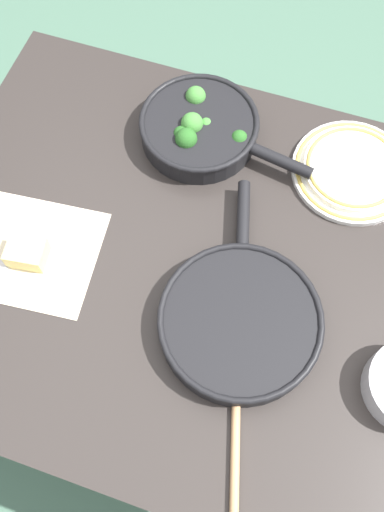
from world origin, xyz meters
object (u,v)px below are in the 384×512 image
Objects in this scene: cheese_block at (27,253)px; wooden_spoon at (236,414)px; skillet_broccoli at (200,128)px; dinner_plate_stack at (353,170)px; skillet_eggs at (240,321)px.

wooden_spoon is at bearing 161.27° from cheese_block.
skillet_broccoli is 1.51× the size of dinner_plate_stack.
dinner_plate_stack is (-0.54, -0.38, -0.01)m from cheese_block.
skillet_broccoli reaches higher than wooden_spoon.
skillet_broccoli reaches higher than dinner_plate_stack.
skillet_broccoli is 4.73× the size of cheese_block.
skillet_eggs is at bearing -1.02° from wooden_spoon.
skillet_broccoli is 0.32m from dinner_plate_stack.
wooden_spoon is 0.54m from dinner_plate_stack.
wooden_spoon is (-0.04, 0.15, -0.02)m from skillet_eggs.
dinner_plate_stack is at bearing -24.65° from wooden_spoon.
dinner_plate_stack is at bearing -144.82° from cheese_block.
cheese_block is at bearing 35.18° from dinner_plate_stack.
dinner_plate_stack is at bearing 11.74° from skillet_broccoli.
skillet_eggs is 0.16m from wooden_spoon.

